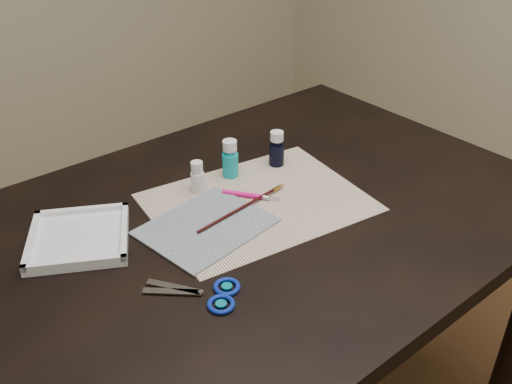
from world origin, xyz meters
TOP-DOWN VIEW (x-y plane):
  - table at (0.00, 0.00)m, footprint 1.30×0.90m
  - paper at (0.03, 0.03)m, footprint 0.51×0.41m
  - canvas at (-0.12, 0.02)m, footprint 0.27×0.23m
  - paint_bottle_white at (-0.05, 0.15)m, footprint 0.03×0.03m
  - paint_bottle_cyan at (0.05, 0.16)m, footprint 0.04×0.04m
  - paint_bottle_navy at (0.17, 0.13)m, footprint 0.05×0.05m
  - paintbrush at (-0.01, 0.02)m, footprint 0.27×0.04m
  - craft_knife at (0.03, 0.05)m, footprint 0.09×0.12m
  - scissors at (-0.26, -0.13)m, footprint 0.21×0.20m
  - palette_tray at (-0.34, 0.14)m, footprint 0.26×0.26m

SIDE VIEW (x-z plane):
  - table at x=0.00m, z-range 0.00..0.75m
  - paper at x=0.03m, z-range 0.75..0.75m
  - canvas at x=-0.12m, z-range 0.75..0.76m
  - scissors at x=-0.26m, z-range 0.75..0.76m
  - craft_knife at x=0.03m, z-range 0.75..0.76m
  - paintbrush at x=-0.01m, z-range 0.76..0.76m
  - palette_tray at x=-0.34m, z-range 0.75..0.77m
  - paint_bottle_white at x=-0.05m, z-range 0.75..0.83m
  - paint_bottle_navy at x=0.17m, z-range 0.75..0.84m
  - paint_bottle_cyan at x=0.05m, z-range 0.75..0.84m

